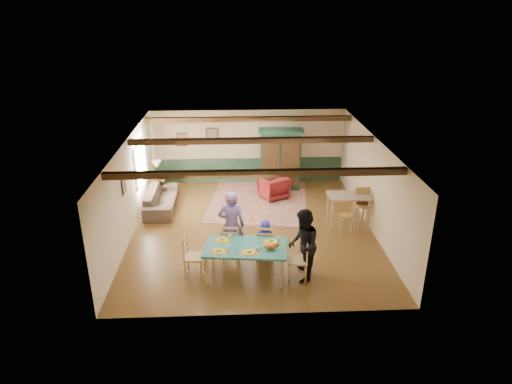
{
  "coord_description": "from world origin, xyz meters",
  "views": [
    {
      "loc": [
        -0.48,
        -12.07,
        6.2
      ],
      "look_at": [
        0.1,
        0.11,
        1.15
      ],
      "focal_mm": 32.0,
      "sensor_mm": 36.0,
      "label": 1
    }
  ],
  "objects_px": {
    "sofa": "(161,199)",
    "table_lamp": "(157,169)",
    "cat": "(271,246)",
    "armchair": "(274,187)",
    "person_woman": "(303,245)",
    "bar_stool_right": "(363,210)",
    "dining_table": "(246,261)",
    "person_man": "(231,225)",
    "person_child": "(265,240)",
    "end_table": "(158,186)",
    "armoire": "(280,160)",
    "bar_stool_left": "(346,219)",
    "dining_chair_far_right": "(265,242)",
    "dining_chair_end_right": "(298,259)",
    "dining_chair_end_left": "(194,256)",
    "dining_chair_far_left": "(231,241)",
    "counter_table": "(348,211)"
  },
  "relations": [
    {
      "from": "dining_chair_far_right",
      "to": "person_woman",
      "type": "distance_m",
      "value": 1.28
    },
    {
      "from": "dining_table",
      "to": "table_lamp",
      "type": "xyz_separation_m",
      "value": [
        -2.89,
        5.25,
        0.56
      ]
    },
    {
      "from": "dining_chair_end_left",
      "to": "bar_stool_right",
      "type": "height_order",
      "value": "bar_stool_right"
    },
    {
      "from": "person_child",
      "to": "table_lamp",
      "type": "bearing_deg",
      "value": -45.96
    },
    {
      "from": "cat",
      "to": "dining_chair_end_right",
      "type": "bearing_deg",
      "value": 9.46
    },
    {
      "from": "armoire",
      "to": "bar_stool_left",
      "type": "distance_m",
      "value": 4.06
    },
    {
      "from": "dining_table",
      "to": "counter_table",
      "type": "bearing_deg",
      "value": 39.26
    },
    {
      "from": "counter_table",
      "to": "person_child",
      "type": "bearing_deg",
      "value": -146.29
    },
    {
      "from": "dining_table",
      "to": "dining_chair_far_right",
      "type": "distance_m",
      "value": 0.91
    },
    {
      "from": "counter_table",
      "to": "bar_stool_left",
      "type": "height_order",
      "value": "counter_table"
    },
    {
      "from": "table_lamp",
      "to": "armchair",
      "type": "bearing_deg",
      "value": -5.73
    },
    {
      "from": "dining_chair_far_right",
      "to": "dining_chair_end_right",
      "type": "xyz_separation_m",
      "value": [
        0.73,
        -0.87,
        0.0
      ]
    },
    {
      "from": "end_table",
      "to": "table_lamp",
      "type": "relative_size",
      "value": 1.09
    },
    {
      "from": "cat",
      "to": "armchair",
      "type": "height_order",
      "value": "cat"
    },
    {
      "from": "dining_chair_end_right",
      "to": "end_table",
      "type": "bearing_deg",
      "value": -136.11
    },
    {
      "from": "counter_table",
      "to": "bar_stool_right",
      "type": "xyz_separation_m",
      "value": [
        0.4,
        -0.15,
        0.11
      ]
    },
    {
      "from": "cat",
      "to": "bar_stool_left",
      "type": "height_order",
      "value": "bar_stool_left"
    },
    {
      "from": "sofa",
      "to": "dining_chair_end_left",
      "type": "bearing_deg",
      "value": -160.91
    },
    {
      "from": "person_man",
      "to": "end_table",
      "type": "bearing_deg",
      "value": -53.14
    },
    {
      "from": "armoire",
      "to": "sofa",
      "type": "xyz_separation_m",
      "value": [
        -4.02,
        -1.58,
        -0.77
      ]
    },
    {
      "from": "person_man",
      "to": "cat",
      "type": "relative_size",
      "value": 4.79
    },
    {
      "from": "dining_chair_far_right",
      "to": "armoire",
      "type": "distance_m",
      "value": 5.08
    },
    {
      "from": "dining_chair_far_left",
      "to": "bar_stool_right",
      "type": "xyz_separation_m",
      "value": [
        3.85,
        1.56,
        0.11
      ]
    },
    {
      "from": "person_woman",
      "to": "table_lamp",
      "type": "distance_m",
      "value": 6.87
    },
    {
      "from": "end_table",
      "to": "bar_stool_right",
      "type": "distance_m",
      "value": 7.0
    },
    {
      "from": "dining_table",
      "to": "bar_stool_left",
      "type": "relative_size",
      "value": 1.91
    },
    {
      "from": "person_woman",
      "to": "table_lamp",
      "type": "height_order",
      "value": "person_woman"
    },
    {
      "from": "dining_chair_end_left",
      "to": "cat",
      "type": "height_order",
      "value": "dining_chair_end_left"
    },
    {
      "from": "dining_chair_end_left",
      "to": "person_man",
      "type": "xyz_separation_m",
      "value": [
        0.91,
        0.78,
        0.42
      ]
    },
    {
      "from": "person_man",
      "to": "table_lamp",
      "type": "relative_size",
      "value": 3.1
    },
    {
      "from": "end_table",
      "to": "table_lamp",
      "type": "xyz_separation_m",
      "value": [
        0.0,
        0.0,
        0.64
      ]
    },
    {
      "from": "bar_stool_right",
      "to": "dining_table",
      "type": "bearing_deg",
      "value": -145.67
    },
    {
      "from": "person_child",
      "to": "cat",
      "type": "relative_size",
      "value": 2.79
    },
    {
      "from": "dining_chair_end_right",
      "to": "cat",
      "type": "height_order",
      "value": "dining_chair_end_right"
    },
    {
      "from": "person_man",
      "to": "table_lamp",
      "type": "xyz_separation_m",
      "value": [
        -2.55,
        4.33,
        0.03
      ]
    },
    {
      "from": "dining_chair_end_right",
      "to": "person_child",
      "type": "distance_m",
      "value": 1.2
    },
    {
      "from": "sofa",
      "to": "person_woman",
      "type": "bearing_deg",
      "value": -137.05
    },
    {
      "from": "sofa",
      "to": "table_lamp",
      "type": "relative_size",
      "value": 3.69
    },
    {
      "from": "person_child",
      "to": "end_table",
      "type": "xyz_separation_m",
      "value": [
        -3.42,
        4.43,
        -0.22
      ]
    },
    {
      "from": "counter_table",
      "to": "dining_chair_end_left",
      "type": "bearing_deg",
      "value": -151.17
    },
    {
      "from": "counter_table",
      "to": "bar_stool_right",
      "type": "relative_size",
      "value": 1.0
    },
    {
      "from": "dining_table",
      "to": "person_woman",
      "type": "height_order",
      "value": "person_woman"
    },
    {
      "from": "dining_chair_far_left",
      "to": "end_table",
      "type": "relative_size",
      "value": 1.56
    },
    {
      "from": "dining_table",
      "to": "dining_chair_far_left",
      "type": "xyz_separation_m",
      "value": [
        -0.35,
        0.83,
        0.11
      ]
    },
    {
      "from": "cat",
      "to": "dining_chair_end_left",
      "type": "bearing_deg",
      "value": 176.63
    },
    {
      "from": "dining_chair_far_right",
      "to": "bar_stool_left",
      "type": "distance_m",
      "value": 2.68
    },
    {
      "from": "armchair",
      "to": "counter_table",
      "type": "xyz_separation_m",
      "value": [
        2.02,
        -2.32,
        0.13
      ]
    },
    {
      "from": "dining_chair_far_left",
      "to": "counter_table",
      "type": "distance_m",
      "value": 3.85
    },
    {
      "from": "counter_table",
      "to": "table_lamp",
      "type": "bearing_deg",
      "value": 155.6
    },
    {
      "from": "dining_chair_far_right",
      "to": "bar_stool_right",
      "type": "height_order",
      "value": "bar_stool_right"
    }
  ]
}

